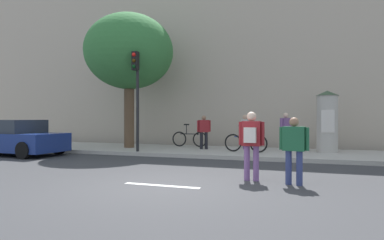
{
  "coord_description": "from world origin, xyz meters",
  "views": [
    {
      "loc": [
        3.05,
        -6.76,
        1.5
      ],
      "look_at": [
        0.03,
        2.0,
        1.46
      ],
      "focal_mm": 30.98,
      "sensor_mm": 36.0,
      "label": 1
    }
  ],
  "objects_px": {
    "pedestrian_with_backpack": "(251,140)",
    "pedestrian_in_dark_shirt": "(245,129)",
    "pedestrian_near_pole": "(294,145)",
    "parked_car_dark": "(14,138)",
    "pedestrian_tallest": "(204,130)",
    "bicycle_upright": "(190,139)",
    "pedestrian_with_bag": "(286,129)",
    "street_tree": "(129,52)",
    "traffic_light": "(136,84)",
    "bicycle_leaning": "(246,142)",
    "poster_column": "(327,121)"
  },
  "relations": [
    {
      "from": "pedestrian_with_backpack",
      "to": "pedestrian_in_dark_shirt",
      "type": "height_order",
      "value": "pedestrian_in_dark_shirt"
    },
    {
      "from": "pedestrian_near_pole",
      "to": "pedestrian_tallest",
      "type": "height_order",
      "value": "pedestrian_tallest"
    },
    {
      "from": "pedestrian_in_dark_shirt",
      "to": "pedestrian_with_bag",
      "type": "xyz_separation_m",
      "value": [
        1.78,
        -0.54,
        0.06
      ]
    },
    {
      "from": "poster_column",
      "to": "pedestrian_with_backpack",
      "type": "bearing_deg",
      "value": -107.84
    },
    {
      "from": "pedestrian_with_bag",
      "to": "parked_car_dark",
      "type": "height_order",
      "value": "pedestrian_with_bag"
    },
    {
      "from": "street_tree",
      "to": "pedestrian_in_dark_shirt",
      "type": "xyz_separation_m",
      "value": [
        5.23,
        1.02,
        -3.56
      ]
    },
    {
      "from": "pedestrian_tallest",
      "to": "parked_car_dark",
      "type": "xyz_separation_m",
      "value": [
        -7.13,
        -3.5,
        -0.31
      ]
    },
    {
      "from": "pedestrian_near_pole",
      "to": "pedestrian_with_backpack",
      "type": "relative_size",
      "value": 0.92
    },
    {
      "from": "parked_car_dark",
      "to": "pedestrian_with_backpack",
      "type": "bearing_deg",
      "value": -13.77
    },
    {
      "from": "pedestrian_near_pole",
      "to": "parked_car_dark",
      "type": "bearing_deg",
      "value": 166.5
    },
    {
      "from": "pedestrian_tallest",
      "to": "bicycle_upright",
      "type": "distance_m",
      "value": 1.47
    },
    {
      "from": "pedestrian_with_backpack",
      "to": "pedestrian_with_bag",
      "type": "relative_size",
      "value": 1.05
    },
    {
      "from": "bicycle_leaning",
      "to": "pedestrian_with_backpack",
      "type": "bearing_deg",
      "value": -78.71
    },
    {
      "from": "pedestrian_with_bag",
      "to": "pedestrian_tallest",
      "type": "bearing_deg",
      "value": -178.29
    },
    {
      "from": "traffic_light",
      "to": "parked_car_dark",
      "type": "relative_size",
      "value": 0.93
    },
    {
      "from": "traffic_light",
      "to": "pedestrian_tallest",
      "type": "xyz_separation_m",
      "value": [
        2.27,
        2.0,
        -1.89
      ]
    },
    {
      "from": "pedestrian_with_backpack",
      "to": "pedestrian_in_dark_shirt",
      "type": "bearing_deg",
      "value": 101.28
    },
    {
      "from": "street_tree",
      "to": "pedestrian_tallest",
      "type": "xyz_separation_m",
      "value": [
        3.52,
        0.38,
        -3.58
      ]
    },
    {
      "from": "traffic_light",
      "to": "poster_column",
      "type": "distance_m",
      "value": 7.88
    },
    {
      "from": "pedestrian_near_pole",
      "to": "parked_car_dark",
      "type": "distance_m",
      "value": 11.47
    },
    {
      "from": "street_tree",
      "to": "pedestrian_with_backpack",
      "type": "xyz_separation_m",
      "value": [
        6.55,
        -5.61,
        -3.6
      ]
    },
    {
      "from": "pedestrian_tallest",
      "to": "pedestrian_in_dark_shirt",
      "type": "bearing_deg",
      "value": 20.6
    },
    {
      "from": "traffic_light",
      "to": "pedestrian_in_dark_shirt",
      "type": "height_order",
      "value": "traffic_light"
    },
    {
      "from": "pedestrian_in_dark_shirt",
      "to": "street_tree",
      "type": "bearing_deg",
      "value": -168.93
    },
    {
      "from": "street_tree",
      "to": "pedestrian_near_pole",
      "type": "bearing_deg",
      "value": -37.54
    },
    {
      "from": "pedestrian_in_dark_shirt",
      "to": "pedestrian_tallest",
      "type": "bearing_deg",
      "value": -159.4
    },
    {
      "from": "traffic_light",
      "to": "pedestrian_tallest",
      "type": "bearing_deg",
      "value": 41.35
    },
    {
      "from": "street_tree",
      "to": "pedestrian_with_backpack",
      "type": "height_order",
      "value": "street_tree"
    },
    {
      "from": "bicycle_leaning",
      "to": "pedestrian_with_bag",
      "type": "bearing_deg",
      "value": 28.08
    },
    {
      "from": "street_tree",
      "to": "pedestrian_with_bag",
      "type": "bearing_deg",
      "value": 3.97
    },
    {
      "from": "bicycle_leaning",
      "to": "bicycle_upright",
      "type": "distance_m",
      "value": 3.41
    },
    {
      "from": "poster_column",
      "to": "bicycle_leaning",
      "type": "relative_size",
      "value": 1.4
    },
    {
      "from": "street_tree",
      "to": "poster_column",
      "type": "bearing_deg",
      "value": 5.16
    },
    {
      "from": "pedestrian_near_pole",
      "to": "bicycle_upright",
      "type": "height_order",
      "value": "pedestrian_near_pole"
    },
    {
      "from": "street_tree",
      "to": "pedestrian_tallest",
      "type": "height_order",
      "value": "street_tree"
    },
    {
      "from": "street_tree",
      "to": "bicycle_upright",
      "type": "bearing_deg",
      "value": 27.93
    },
    {
      "from": "poster_column",
      "to": "street_tree",
      "type": "height_order",
      "value": "street_tree"
    },
    {
      "from": "traffic_light",
      "to": "pedestrian_with_bag",
      "type": "height_order",
      "value": "traffic_light"
    },
    {
      "from": "bicycle_leaning",
      "to": "bicycle_upright",
      "type": "relative_size",
      "value": 1.0
    },
    {
      "from": "bicycle_leaning",
      "to": "bicycle_upright",
      "type": "xyz_separation_m",
      "value": [
        -2.98,
        1.66,
        0.0
      ]
    },
    {
      "from": "street_tree",
      "to": "bicycle_leaning",
      "type": "distance_m",
      "value": 6.84
    },
    {
      "from": "poster_column",
      "to": "pedestrian_with_bag",
      "type": "xyz_separation_m",
      "value": [
        -1.6,
        -0.29,
        -0.32
      ]
    },
    {
      "from": "pedestrian_near_pole",
      "to": "pedestrian_with_bag",
      "type": "relative_size",
      "value": 0.96
    },
    {
      "from": "traffic_light",
      "to": "pedestrian_in_dark_shirt",
      "type": "distance_m",
      "value": 5.12
    },
    {
      "from": "pedestrian_with_backpack",
      "to": "pedestrian_tallest",
      "type": "height_order",
      "value": "pedestrian_with_backpack"
    },
    {
      "from": "pedestrian_tallest",
      "to": "bicycle_upright",
      "type": "xyz_separation_m",
      "value": [
        -1.01,
        0.95,
        -0.47
      ]
    },
    {
      "from": "bicycle_leaning",
      "to": "parked_car_dark",
      "type": "distance_m",
      "value": 9.53
    },
    {
      "from": "pedestrian_with_bag",
      "to": "street_tree",
      "type": "bearing_deg",
      "value": -176.03
    },
    {
      "from": "poster_column",
      "to": "pedestrian_tallest",
      "type": "xyz_separation_m",
      "value": [
        -5.08,
        -0.4,
        -0.4
      ]
    },
    {
      "from": "traffic_light",
      "to": "bicycle_upright",
      "type": "relative_size",
      "value": 2.29
    }
  ]
}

